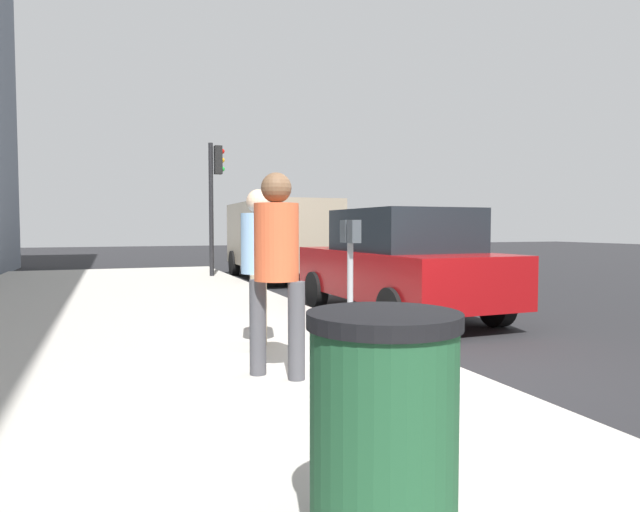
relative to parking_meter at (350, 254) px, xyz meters
name	(u,v)px	position (x,y,z in m)	size (l,w,h in m)	color
ground_plane	(432,370)	(-0.93, -0.52, -1.17)	(80.00, 80.00, 0.00)	#232326
sidewalk_slab	(125,394)	(-0.93, 2.48, -1.09)	(28.00, 6.00, 0.15)	#B7B2A8
parking_meter	(350,254)	(0.00, 0.00, 0.00)	(0.36, 0.12, 1.41)	gray
pedestrian_at_meter	(259,256)	(0.04, 1.07, 0.00)	(0.51, 0.38, 1.74)	tan
pedestrian_bystander	(277,256)	(-1.14, 1.21, 0.06)	(0.43, 0.42, 1.81)	#47474C
parked_sedan_near	(399,263)	(2.25, -1.87, -0.27)	(4.44, 2.05, 1.77)	maroon
parked_van_far	(279,235)	(9.20, -1.87, 0.09)	(5.23, 2.19, 2.18)	gray
traffic_signal	(215,187)	(9.33, -0.09, 1.41)	(0.24, 0.44, 3.60)	black
trash_bin	(383,443)	(-3.97, 1.62, -0.51)	(0.59, 0.59, 1.01)	#1E4C2D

